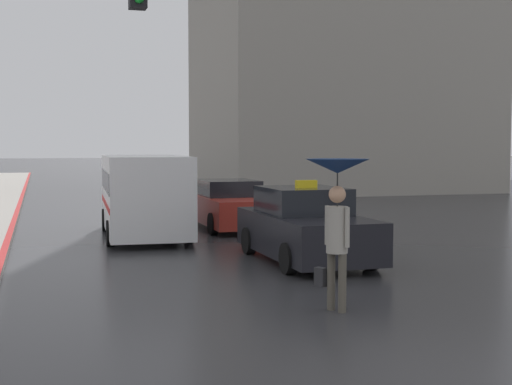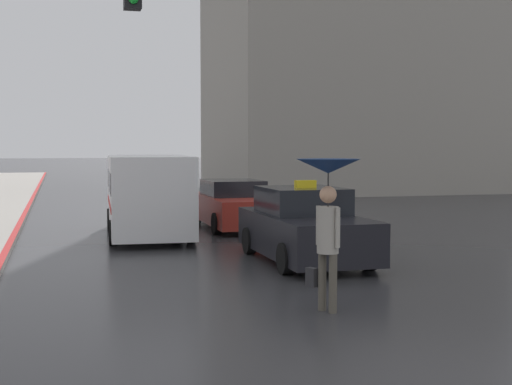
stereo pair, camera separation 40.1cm
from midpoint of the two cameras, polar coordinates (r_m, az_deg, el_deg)
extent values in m
cube|color=black|center=(14.93, 3.25, -3.33)|extent=(1.80, 4.27, 0.83)
cube|color=black|center=(15.06, 2.98, -0.63)|extent=(1.58, 1.92, 0.55)
cylinder|color=black|center=(14.09, 8.39, -4.93)|extent=(0.20, 0.60, 0.60)
cylinder|color=black|center=(13.45, 1.77, -5.30)|extent=(0.20, 0.60, 0.60)
cylinder|color=black|center=(16.49, 4.45, -3.64)|extent=(0.20, 0.60, 0.60)
cylinder|color=black|center=(15.95, -1.29, -3.88)|extent=(0.20, 0.60, 0.60)
cube|color=yellow|center=(14.84, 3.27, 0.68)|extent=(0.44, 0.16, 0.16)
cube|color=#A52D23|center=(21.09, -2.67, -1.34)|extent=(1.80, 4.68, 0.78)
cube|color=black|center=(21.27, -2.83, 0.38)|extent=(1.58, 2.11, 0.47)
cylinder|color=black|center=(19.96, 0.74, -2.35)|extent=(0.20, 0.60, 0.60)
cylinder|color=black|center=(19.51, -4.05, -2.50)|extent=(0.20, 0.60, 0.60)
cylinder|color=black|center=(22.73, -1.48, -1.62)|extent=(0.20, 0.60, 0.60)
cylinder|color=black|center=(22.34, -5.72, -1.73)|extent=(0.20, 0.60, 0.60)
cube|color=white|center=(19.19, -9.55, -0.07)|extent=(2.28, 5.48, 1.99)
cube|color=black|center=(19.17, -9.56, 0.97)|extent=(2.28, 5.05, 0.52)
cube|color=red|center=(19.21, -9.54, -0.83)|extent=(2.29, 5.26, 0.14)
cylinder|color=black|center=(17.77, -6.06, -3.07)|extent=(0.23, 0.64, 0.63)
cylinder|color=black|center=(17.62, -12.20, -3.20)|extent=(0.23, 0.64, 0.63)
cylinder|color=black|center=(20.96, -7.27, -2.06)|extent=(0.23, 0.64, 0.63)
cylinder|color=black|center=(20.82, -12.48, -2.15)|extent=(0.23, 0.64, 0.63)
cylinder|color=#4C473D|center=(10.43, 5.81, -7.23)|extent=(0.16, 0.16, 0.86)
cylinder|color=#4C473D|center=(10.58, 4.94, -7.07)|extent=(0.16, 0.16, 0.86)
cylinder|color=gray|center=(10.38, 5.40, -2.98)|extent=(0.41, 0.41, 0.68)
sphere|color=tan|center=(10.34, 5.42, -0.15)|extent=(0.25, 0.25, 0.25)
cylinder|color=gray|center=(10.24, 6.20, -2.79)|extent=(0.09, 0.09, 0.58)
cylinder|color=gray|center=(10.51, 4.63, -2.62)|extent=(0.09, 0.09, 0.58)
cone|color=navy|center=(10.32, 5.43, 2.12)|extent=(0.93, 0.93, 0.21)
cylinder|color=black|center=(10.33, 5.42, 0.22)|extent=(0.02, 0.02, 0.68)
cube|color=#262628|center=(10.65, 4.11, -6.76)|extent=(0.16, 0.21, 0.28)
cube|color=gray|center=(65.05, 9.51, 14.36)|extent=(13.54, 10.63, 29.03)
camera|label=1|loc=(0.20, -90.74, -0.05)|focal=50.00mm
camera|label=2|loc=(0.20, 89.26, 0.05)|focal=50.00mm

